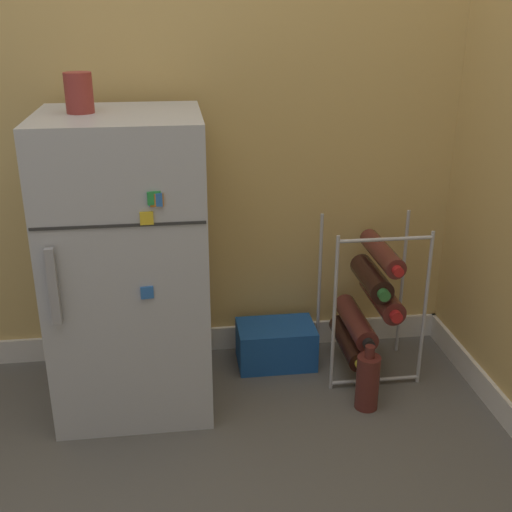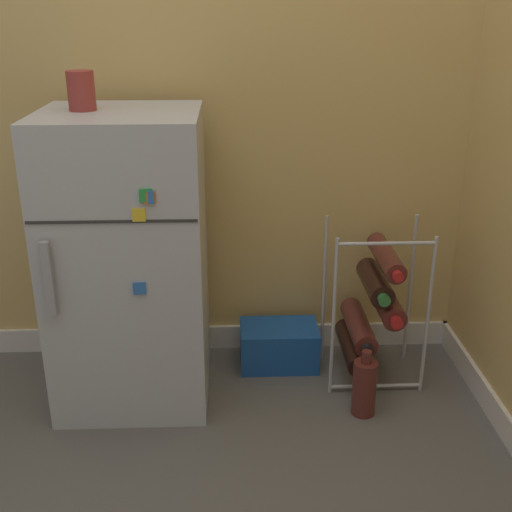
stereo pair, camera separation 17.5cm
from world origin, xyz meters
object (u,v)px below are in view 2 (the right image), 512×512
Objects in this scene: wine_rack at (371,305)px; soda_box at (279,345)px; fridge_top_cup at (81,91)px; mini_fridge at (129,262)px; loose_bottle_floor at (364,387)px.

wine_rack is 2.00× the size of soda_box.
fridge_top_cup is at bearing -177.31° from wine_rack.
mini_fridge is 0.82m from wine_rack.
wine_rack is at bearing 75.72° from loose_bottle_floor.
wine_rack is at bearing -15.54° from soda_box.
fridge_top_cup is 0.50× the size of loose_bottle_floor.
mini_fridge is 8.38× the size of fridge_top_cup.
wine_rack is 1.16m from fridge_top_cup.
fridge_top_cup is (-0.90, -0.04, 0.72)m from wine_rack.
soda_box is 1.10m from fridge_top_cup.
wine_rack is at bearing 2.69° from fridge_top_cup.
soda_box is (-0.31, 0.09, -0.20)m from wine_rack.
fridge_top_cup is at bearing 170.60° from mini_fridge.
fridge_top_cup is 1.25m from loose_bottle_floor.
wine_rack reaches higher than soda_box.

